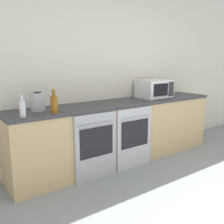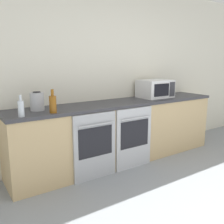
# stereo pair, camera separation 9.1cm
# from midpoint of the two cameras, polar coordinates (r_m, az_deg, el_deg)

# --- Properties ---
(wall_back) EXTENTS (10.00, 0.06, 2.60)m
(wall_back) POSITION_cam_midpoint_polar(r_m,az_deg,el_deg) (3.83, -1.64, 8.99)
(wall_back) COLOR silver
(wall_back) RESTS_ON ground_plane
(counter_back) EXTENTS (3.27, 0.62, 0.90)m
(counter_back) POSITION_cam_midpoint_polar(r_m,az_deg,el_deg) (3.70, 1.26, -4.47)
(counter_back) COLOR tan
(counter_back) RESTS_ON ground_plane
(oven_left) EXTENTS (0.59, 0.06, 0.85)m
(oven_left) POSITION_cam_midpoint_polar(r_m,az_deg,el_deg) (3.13, -4.46, -7.85)
(oven_left) COLOR #A8AAAF
(oven_left) RESTS_ON ground_plane
(oven_right) EXTENTS (0.59, 0.06, 0.85)m
(oven_right) POSITION_cam_midpoint_polar(r_m,az_deg,el_deg) (3.47, 4.34, -5.88)
(oven_right) COLOR #B7BABF
(oven_right) RESTS_ON ground_plane
(microwave) EXTENTS (0.51, 0.39, 0.28)m
(microwave) POSITION_cam_midpoint_polar(r_m,az_deg,el_deg) (4.07, 8.95, 5.32)
(microwave) COLOR silver
(microwave) RESTS_ON counter_back
(bottle_clear) EXTENTS (0.06, 0.06, 0.23)m
(bottle_clear) POSITION_cam_midpoint_polar(r_m,az_deg,el_deg) (2.76, -20.68, 0.71)
(bottle_clear) COLOR silver
(bottle_clear) RESTS_ON counter_back
(bottle_amber) EXTENTS (0.08, 0.08, 0.27)m
(bottle_amber) POSITION_cam_midpoint_polar(r_m,az_deg,el_deg) (2.88, -13.98, 1.80)
(bottle_amber) COLOR #8C5114
(bottle_amber) RESTS_ON counter_back
(kettle) EXTENTS (0.16, 0.16, 0.23)m
(kettle) POSITION_cam_midpoint_polar(r_m,az_deg,el_deg) (3.06, -17.42, 2.25)
(kettle) COLOR #B7BABF
(kettle) RESTS_ON counter_back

